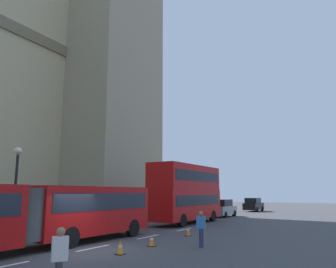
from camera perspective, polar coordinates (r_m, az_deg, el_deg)
The scene contains 12 objects.
ground_plane at distance 16.20m, azimuth -14.44°, elevation -19.05°, with size 160.00×160.00×0.00m, color #424244.
lane_centre_marking at distance 15.05m, azimuth -19.25°, elevation -19.49°, with size 25.20×0.16×0.01m.
articulated_bus at distance 16.17m, azimuth -24.69°, elevation -12.24°, with size 16.69×2.54×2.90m.
double_decker_bus at distance 28.69m, azimuth 3.27°, elevation -9.94°, with size 9.17×2.54×4.90m.
sedan_lead at distance 36.92m, azimuth 9.48°, elevation -12.67°, with size 4.40×1.86×1.85m.
sedan_trailing at distance 48.41m, azimuth 14.72°, elevation -11.86°, with size 4.40×1.86×1.85m.
traffic_cone_west at distance 14.75m, azimuth -8.35°, elevation -19.04°, with size 0.36×0.36×0.58m.
traffic_cone_middle at distance 16.72m, azimuth -2.88°, elevation -18.07°, with size 0.36×0.36×0.58m.
traffic_cone_east at distance 20.64m, azimuth 3.51°, elevation -16.57°, with size 0.36×0.36×0.58m.
street_lamp at distance 21.48m, azimuth -25.11°, elevation -7.98°, with size 0.44×0.44×5.27m.
pedestrian_near_cones at distance 9.30m, azimuth -18.47°, elevation -19.98°, with size 0.47×0.43×1.69m.
pedestrian_by_kerb at distance 16.44m, azimuth 5.80°, elevation -15.96°, with size 0.36×0.44×1.69m.
Camera 1 is at (-11.43, -11.18, 2.57)m, focal length 34.86 mm.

